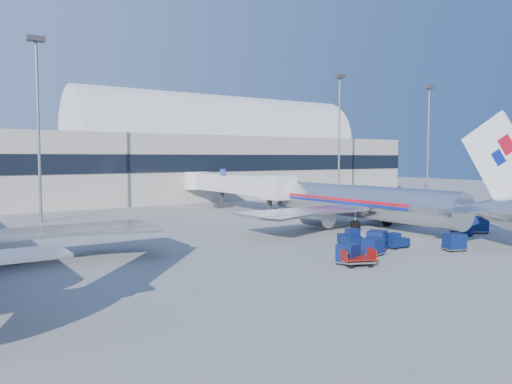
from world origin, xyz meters
TOP-DOWN VIEW (x-y plane):
  - ground at (0.00, 0.00)m, footprint 260.00×260.00m
  - terminal at (-13.60, 55.96)m, footprint 170.00×28.15m
  - airliner_main at (10.00, 4.51)m, footprint 32.00×37.26m
  - jetbridge_near at (7.60, 30.81)m, footprint 4.40×27.50m
  - mast_west at (-20.00, 30.00)m, footprint 2.00×1.20m
  - mast_east at (30.00, 30.00)m, footprint 2.00×1.20m
  - mast_far_east at (55.00, 30.00)m, footprint 2.00×1.20m
  - barrier_near at (18.00, 2.00)m, footprint 3.00×0.55m
  - barrier_mid at (21.30, 2.00)m, footprint 3.00×0.55m
  - barrier_far at (24.60, 2.00)m, footprint 3.00×0.55m
  - tug_lead at (2.49, -6.43)m, footprint 2.14×1.08m
  - tug_right at (13.49, -5.39)m, footprint 2.20×2.16m
  - tug_left at (-0.15, -3.32)m, footprint 1.84×2.71m
  - cart_train_a at (0.10, -6.29)m, footprint 2.42×2.24m
  - cart_train_b at (-1.82, -7.63)m, footprint 1.89×1.59m
  - cart_train_c at (-5.77, -8.81)m, footprint 2.09×1.82m
  - cart_solo_near at (5.53, -10.11)m, footprint 2.01×1.75m
  - cart_solo_far at (16.52, -5.34)m, footprint 2.48×2.34m
  - cart_open_red at (-5.68, -9.71)m, footprint 2.79×2.41m

SIDE VIEW (x-z plane):
  - ground at x=0.00m, z-range 0.00..0.00m
  - barrier_near at x=18.00m, z-range 0.00..0.90m
  - barrier_mid at x=21.30m, z-range 0.00..0.90m
  - barrier_far at x=24.60m, z-range 0.00..0.90m
  - cart_open_red at x=-5.68m, z-range 0.14..0.77m
  - tug_right at x=13.49m, z-range -0.06..1.28m
  - tug_lead at x=2.49m, z-range -0.06..1.33m
  - tug_left at x=-0.15m, z-range -0.07..1.54m
  - cart_train_b at x=-1.82m, z-range 0.05..1.52m
  - cart_solo_near at x=5.53m, z-range 0.05..1.55m
  - cart_train_c at x=-5.77m, z-range 0.05..1.60m
  - cart_train_a at x=0.10m, z-range 0.06..1.77m
  - cart_solo_far at x=16.52m, z-range 0.06..1.80m
  - airliner_main at x=10.00m, z-range -3.11..8.96m
  - jetbridge_near at x=7.60m, z-range 0.80..7.05m
  - terminal at x=-13.60m, z-range -2.98..18.02m
  - mast_west at x=-20.00m, z-range 3.49..26.09m
  - mast_east at x=30.00m, z-range 3.49..26.09m
  - mast_far_east at x=55.00m, z-range 3.49..26.09m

